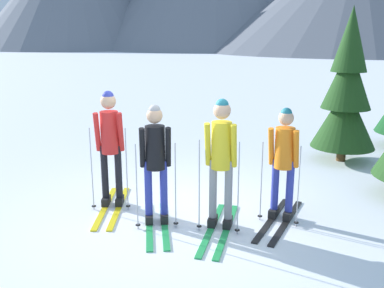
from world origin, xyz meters
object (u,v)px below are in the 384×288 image
object	(u,v)px
skier_in_black	(155,158)
skier_in_yellow	(221,156)
skier_in_red	(110,143)
skier_in_orange	(284,158)
pine_tree_mid	(346,93)

from	to	relation	value
skier_in_black	skier_in_yellow	bearing A→B (deg)	-6.46
skier_in_red	skier_in_yellow	size ratio (longest dim) A/B	1.00
skier_in_red	skier_in_black	bearing A→B (deg)	-38.29
skier_in_orange	pine_tree_mid	xyz separation A→B (m)	(1.80, 3.13, 0.55)
skier_in_red	skier_in_black	size ratio (longest dim) A/B	1.06
skier_in_red	skier_in_yellow	xyz separation A→B (m)	(1.71, -0.72, 0.02)
skier_in_red	skier_in_yellow	distance (m)	1.86
skier_in_orange	pine_tree_mid	size ratio (longest dim) A/B	0.52
skier_in_black	skier_in_orange	world-z (taller)	skier_in_black
pine_tree_mid	skier_in_yellow	bearing A→B (deg)	-128.33
skier_in_red	skier_in_orange	distance (m)	2.67
skier_in_red	pine_tree_mid	size ratio (longest dim) A/B	0.57
pine_tree_mid	skier_in_red	bearing A→B (deg)	-148.44
skier_in_red	skier_in_yellow	bearing A→B (deg)	-22.88
skier_in_red	skier_in_orange	world-z (taller)	skier_in_red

